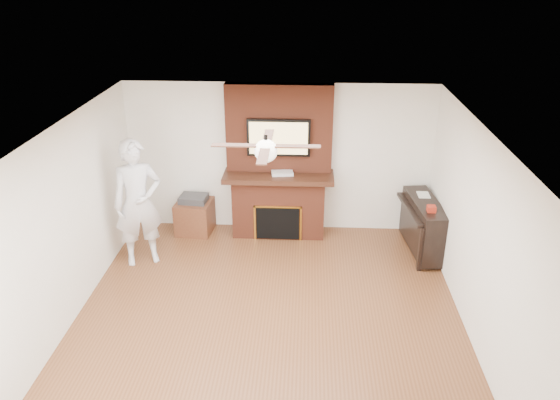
# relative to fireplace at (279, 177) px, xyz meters

# --- Properties ---
(room_shell) EXTENTS (5.36, 5.86, 2.86)m
(room_shell) POSITION_rel_fireplace_xyz_m (0.00, -2.55, 0.25)
(room_shell) COLOR brown
(room_shell) RESTS_ON ground
(fireplace) EXTENTS (1.78, 0.64, 2.50)m
(fireplace) POSITION_rel_fireplace_xyz_m (0.00, 0.00, 0.00)
(fireplace) COLOR brown
(fireplace) RESTS_ON ground
(tv) EXTENTS (1.00, 0.08, 0.60)m
(tv) POSITION_rel_fireplace_xyz_m (0.00, -0.05, 0.68)
(tv) COLOR black
(tv) RESTS_ON fireplace
(ceiling_fan) EXTENTS (1.21, 1.21, 0.31)m
(ceiling_fan) POSITION_rel_fireplace_xyz_m (-0.00, -2.55, 1.34)
(ceiling_fan) COLOR black
(ceiling_fan) RESTS_ON room_shell
(person) EXTENTS (0.84, 0.72, 1.95)m
(person) POSITION_rel_fireplace_xyz_m (-2.01, -1.09, -0.02)
(person) COLOR silver
(person) RESTS_ON ground
(side_table) EXTENTS (0.62, 0.62, 0.66)m
(side_table) POSITION_rel_fireplace_xyz_m (-1.42, -0.07, -0.69)
(side_table) COLOR #542A18
(side_table) RESTS_ON ground
(piano) EXTENTS (0.62, 1.34, 0.94)m
(piano) POSITION_rel_fireplace_xyz_m (2.29, -0.55, -0.54)
(piano) COLOR black
(piano) RESTS_ON ground
(cable_box) EXTENTS (0.37, 0.24, 0.05)m
(cable_box) POSITION_rel_fireplace_xyz_m (0.06, -0.10, 0.11)
(cable_box) COLOR silver
(cable_box) RESTS_ON fireplace
(candle_orange) EXTENTS (0.06, 0.06, 0.11)m
(candle_orange) POSITION_rel_fireplace_xyz_m (-0.15, -0.20, -0.94)
(candle_orange) COLOR #CC4118
(candle_orange) RESTS_ON ground
(candle_green) EXTENTS (0.08, 0.08, 0.10)m
(candle_green) POSITION_rel_fireplace_xyz_m (-0.03, -0.24, -0.95)
(candle_green) COLOR #4A742E
(candle_green) RESTS_ON ground
(candle_cream) EXTENTS (0.08, 0.08, 0.12)m
(candle_cream) POSITION_rel_fireplace_xyz_m (0.13, -0.21, -0.94)
(candle_cream) COLOR beige
(candle_cream) RESTS_ON ground
(candle_blue) EXTENTS (0.06, 0.06, 0.07)m
(candle_blue) POSITION_rel_fireplace_xyz_m (0.13, -0.21, -0.96)
(candle_blue) COLOR teal
(candle_blue) RESTS_ON ground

